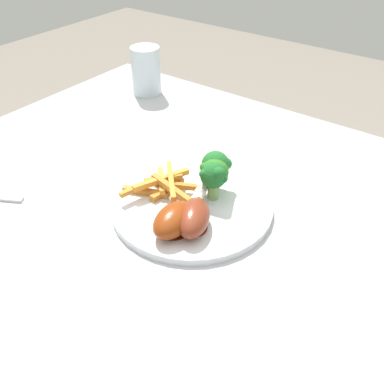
% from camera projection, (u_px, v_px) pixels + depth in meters
% --- Properties ---
extents(dining_table, '(0.99, 0.85, 0.72)m').
position_uv_depth(dining_table, '(173.00, 254.00, 0.76)').
color(dining_table, '#B7B7BC').
rests_on(dining_table, ground_plane).
extents(dinner_plate, '(0.26, 0.26, 0.01)m').
position_uv_depth(dinner_plate, '(192.00, 205.00, 0.69)').
color(dinner_plate, silver).
rests_on(dinner_plate, dining_table).
extents(broccoli_floret_front, '(0.04, 0.04, 0.07)m').
position_uv_depth(broccoli_floret_front, '(214.00, 176.00, 0.67)').
color(broccoli_floret_front, '#79A35E').
rests_on(broccoli_floret_front, dinner_plate).
extents(broccoli_floret_middle, '(0.05, 0.05, 0.07)m').
position_uv_depth(broccoli_floret_middle, '(216.00, 167.00, 0.69)').
color(broccoli_floret_middle, '#89A147').
rests_on(broccoli_floret_middle, dinner_plate).
extents(broccoli_floret_back, '(0.04, 0.04, 0.07)m').
position_uv_depth(broccoli_floret_back, '(214.00, 172.00, 0.68)').
color(broccoli_floret_back, '#93AE5B').
rests_on(broccoli_floret_back, dinner_plate).
extents(carrot_fries_pile, '(0.14, 0.11, 0.03)m').
position_uv_depth(carrot_fries_pile, '(164.00, 185.00, 0.70)').
color(carrot_fries_pile, orange).
rests_on(carrot_fries_pile, dinner_plate).
extents(chicken_drumstick_near, '(0.06, 0.13, 0.04)m').
position_uv_depth(chicken_drumstick_near, '(176.00, 218.00, 0.63)').
color(chicken_drumstick_near, '#611F09').
rests_on(chicken_drumstick_near, dinner_plate).
extents(chicken_drumstick_far, '(0.08, 0.13, 0.04)m').
position_uv_depth(chicken_drumstick_far, '(194.00, 216.00, 0.63)').
color(chicken_drumstick_far, '#591E11').
rests_on(chicken_drumstick_far, dinner_plate).
extents(water_glass, '(0.07, 0.07, 0.11)m').
position_uv_depth(water_glass, '(146.00, 71.00, 1.02)').
color(water_glass, silver).
rests_on(water_glass, dining_table).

